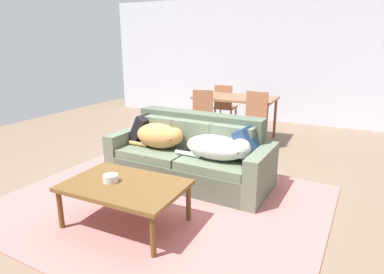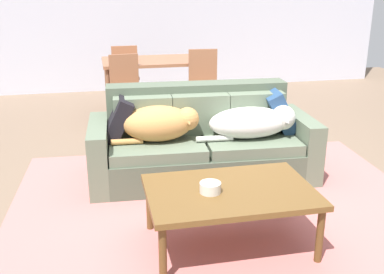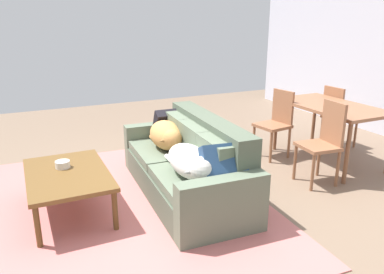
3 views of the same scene
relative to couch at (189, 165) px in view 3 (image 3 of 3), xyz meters
name	(u,v)px [view 3 (image 3 of 3)]	position (x,y,z in m)	size (l,w,h in m)	color
ground_plane	(181,199)	(0.10, -0.14, -0.33)	(10.00, 10.00, 0.00)	#78614D
area_rug	(124,205)	(0.00, -0.74, -0.32)	(3.42, 2.79, 0.01)	#C36B67
couch	(189,165)	(0.00, 0.00, 0.00)	(2.10, 0.95, 0.85)	#4D5847
dog_on_left_cushion	(167,135)	(-0.39, -0.10, 0.25)	(0.79, 0.39, 0.32)	tan
dog_on_right_cushion	(191,162)	(0.45, -0.18, 0.23)	(0.93, 0.40, 0.29)	silver
throw_pillow_by_left_arm	(170,125)	(-0.76, 0.08, 0.26)	(0.13, 0.40, 0.40)	black
throw_pillow_by_right_arm	(225,167)	(0.76, 0.00, 0.27)	(0.14, 0.41, 0.41)	navy
coffee_table	(67,176)	(-0.09, -1.26, 0.07)	(1.13, 0.75, 0.43)	brown
bowl_on_coffee_table	(63,164)	(-0.24, -1.28, 0.14)	(0.14, 0.14, 0.07)	silver
dining_table	(331,110)	(-0.12, 2.11, 0.38)	(1.43, 0.81, 0.78)	#945E3F
dining_chair_near_left	(276,120)	(-0.57, 1.59, 0.19)	(0.45, 0.45, 0.92)	#945E3F
dining_chair_near_right	(324,139)	(0.39, 1.53, 0.21)	(0.44, 0.44, 0.97)	#945E3F
dining_chair_far_left	(337,114)	(-0.52, 2.65, 0.18)	(0.41, 0.41, 0.91)	#945E3F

